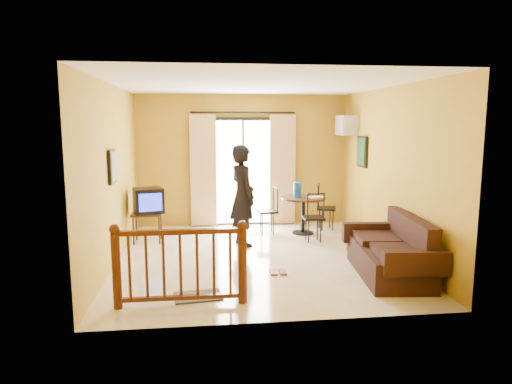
{
  "coord_description": "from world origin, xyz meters",
  "views": [
    {
      "loc": [
        -0.87,
        -7.26,
        2.21
      ],
      "look_at": [
        0.01,
        0.2,
        1.06
      ],
      "focal_mm": 32.0,
      "sensor_mm": 36.0,
      "label": 1
    }
  ],
  "objects": [
    {
      "name": "bowl",
      "position": [
        1.85,
        -0.06,
        0.45
      ],
      "size": [
        0.23,
        0.23,
        0.07
      ],
      "primitive_type": "imported",
      "rotation": [
        0.0,
        0.0,
        -0.09
      ],
      "color": "#582A1E",
      "rests_on": "coffee_table"
    },
    {
      "name": "television",
      "position": [
        -1.87,
        1.2,
        0.79
      ],
      "size": [
        0.62,
        0.58,
        0.46
      ],
      "rotation": [
        0.0,
        0.0,
        0.28
      ],
      "color": "black",
      "rests_on": "tv_table"
    },
    {
      "name": "dining_table",
      "position": [
        1.12,
        1.51,
        0.59
      ],
      "size": [
        0.89,
        0.89,
        0.74
      ],
      "color": "black",
      "rests_on": "ground"
    },
    {
      "name": "dining_chairs",
      "position": [
        1.08,
        1.43,
        0.0
      ],
      "size": [
        1.74,
        1.36,
        0.95
      ],
      "color": "black",
      "rests_on": "ground"
    },
    {
      "name": "picture_left",
      "position": [
        -2.22,
        -0.2,
        1.55
      ],
      "size": [
        0.05,
        0.42,
        0.52
      ],
      "color": "black",
      "rests_on": "room_shell"
    },
    {
      "name": "doormat",
      "position": [
        -0.95,
        -1.65,
        0.01
      ],
      "size": [
        0.65,
        0.48,
        0.02
      ],
      "primitive_type": "cube",
      "rotation": [
        0.0,
        0.0,
        0.13
      ],
      "color": "#575246",
      "rests_on": "ground"
    },
    {
      "name": "sandals",
      "position": [
        0.22,
        -0.85,
        0.01
      ],
      "size": [
        0.25,
        0.25,
        0.03
      ],
      "color": "#582A1E",
      "rests_on": "ground"
    },
    {
      "name": "standing_person",
      "position": [
        -0.16,
        0.8,
        0.91
      ],
      "size": [
        0.64,
        0.77,
        1.82
      ],
      "primitive_type": "imported",
      "rotation": [
        0.0,
        0.0,
        1.92
      ],
      "color": "black",
      "rests_on": "ground"
    },
    {
      "name": "ground",
      "position": [
        0.0,
        0.0,
        0.0
      ],
      "size": [
        5.0,
        5.0,
        0.0
      ],
      "primitive_type": "plane",
      "color": "beige",
      "rests_on": "ground"
    },
    {
      "name": "water_jug",
      "position": [
        0.99,
        1.51,
        0.89
      ],
      "size": [
        0.16,
        0.16,
        0.3
      ],
      "primitive_type": "cylinder",
      "color": "#124FB2",
      "rests_on": "dining_table"
    },
    {
      "name": "botanical_print",
      "position": [
        2.22,
        1.3,
        1.65
      ],
      "size": [
        0.05,
        0.5,
        0.6
      ],
      "color": "black",
      "rests_on": "room_shell"
    },
    {
      "name": "room_shell",
      "position": [
        0.0,
        0.0,
        1.7
      ],
      "size": [
        5.0,
        5.0,
        5.0
      ],
      "color": "white",
      "rests_on": "ground"
    },
    {
      "name": "sofa",
      "position": [
        1.86,
        -1.13,
        0.33
      ],
      "size": [
        1.02,
        1.91,
        0.87
      ],
      "rotation": [
        0.0,
        0.0,
        -0.11
      ],
      "color": "black",
      "rests_on": "ground"
    },
    {
      "name": "air_conditioner",
      "position": [
        2.09,
        1.95,
        2.15
      ],
      "size": [
        0.31,
        0.6,
        0.4
      ],
      "color": "silver",
      "rests_on": "room_shell"
    },
    {
      "name": "tv_table",
      "position": [
        -1.9,
        1.2,
        0.48
      ],
      "size": [
        0.56,
        0.46,
        0.56
      ],
      "color": "black",
      "rests_on": "ground"
    },
    {
      "name": "stair_balustrade",
      "position": [
        -1.15,
        -1.9,
        0.56
      ],
      "size": [
        1.63,
        0.13,
        1.04
      ],
      "color": "#471E0F",
      "rests_on": "ground"
    },
    {
      "name": "coffee_table",
      "position": [
        1.85,
        -0.19,
        0.28
      ],
      "size": [
        0.52,
        0.93,
        0.41
      ],
      "color": "black",
      "rests_on": "ground"
    },
    {
      "name": "serving_tray",
      "position": [
        1.35,
        1.41,
        0.75
      ],
      "size": [
        0.33,
        0.28,
        0.02
      ],
      "primitive_type": "cube",
      "rotation": [
        0.0,
        0.0,
        0.41
      ],
      "color": "white",
      "rests_on": "dining_table"
    },
    {
      "name": "balcony_door",
      "position": [
        0.0,
        2.43,
        1.19
      ],
      "size": [
        2.25,
        0.14,
        2.46
      ],
      "color": "black",
      "rests_on": "ground"
    }
  ]
}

